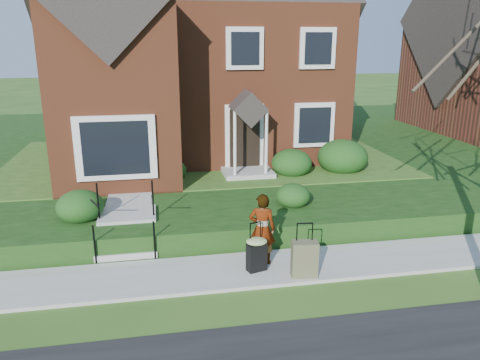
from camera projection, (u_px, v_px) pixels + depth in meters
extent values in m
plane|color=#2D5119|center=(242.00, 272.00, 10.18)|extent=(120.00, 120.00, 0.00)
cube|color=#9E9B93|center=(242.00, 270.00, 10.17)|extent=(60.00, 1.60, 0.08)
cube|color=#14340E|center=(285.00, 146.00, 21.06)|extent=(44.00, 20.00, 0.60)
cube|color=#9E9B93|center=(132.00, 184.00, 14.28)|extent=(1.20, 6.00, 0.06)
cube|color=brown|center=(196.00, 81.00, 18.67)|extent=(10.00, 8.00, 5.40)
cube|color=brown|center=(115.00, 95.00, 13.66)|extent=(3.60, 2.40, 5.40)
cube|color=silver|center=(116.00, 147.00, 12.94)|extent=(2.20, 0.30, 1.80)
cube|color=black|center=(245.00, 141.00, 15.52)|extent=(1.00, 0.12, 2.10)
cube|color=black|center=(314.00, 125.00, 15.81)|extent=(1.40, 0.10, 1.50)
cube|color=#9E9B93|center=(126.00, 255.00, 10.65)|extent=(1.40, 0.30, 0.15)
cube|color=#9E9B93|center=(127.00, 243.00, 10.89)|extent=(1.40, 0.30, 0.15)
cube|color=#9E9B93|center=(127.00, 232.00, 11.13)|extent=(1.40, 0.30, 0.15)
cube|color=#9E9B93|center=(127.00, 222.00, 11.37)|extent=(1.40, 0.30, 0.15)
cube|color=#9E9B93|center=(128.00, 214.00, 11.89)|extent=(1.40, 0.80, 0.15)
cylinder|color=black|center=(95.00, 244.00, 10.29)|extent=(0.04, 0.04, 0.90)
cylinder|color=black|center=(98.00, 201.00, 11.25)|extent=(0.04, 0.04, 0.90)
cylinder|color=black|center=(154.00, 240.00, 10.51)|extent=(0.04, 0.04, 0.90)
cylinder|color=black|center=(153.00, 198.00, 11.47)|extent=(0.04, 0.04, 0.90)
ellipsoid|color=#173710|center=(79.00, 171.00, 14.20)|extent=(1.28, 1.28, 0.90)
ellipsoid|color=#173710|center=(172.00, 168.00, 14.91)|extent=(0.95, 0.95, 0.66)
ellipsoid|color=#173710|center=(292.00, 160.00, 15.35)|extent=(1.33, 1.33, 0.93)
ellipsoid|color=#173710|center=(343.00, 153.00, 15.75)|extent=(1.69, 1.69, 1.18)
ellipsoid|color=#173710|center=(80.00, 203.00, 11.49)|extent=(1.15, 1.15, 0.80)
ellipsoid|color=#173710|center=(293.00, 193.00, 12.48)|extent=(0.93, 0.93, 0.65)
imported|color=#999999|center=(262.00, 229.00, 10.23)|extent=(0.68, 0.55, 1.61)
cube|color=black|center=(257.00, 257.00, 10.00)|extent=(0.46, 0.33, 0.62)
cylinder|color=black|center=(257.00, 224.00, 9.78)|extent=(0.24, 0.10, 0.03)
cylinder|color=black|center=(251.00, 234.00, 9.83)|extent=(0.02, 0.02, 0.46)
cylinder|color=black|center=(263.00, 233.00, 9.87)|extent=(0.02, 0.02, 0.46)
cylinder|color=black|center=(250.00, 269.00, 10.06)|extent=(0.06, 0.07, 0.06)
cylinder|color=black|center=(263.00, 268.00, 10.11)|extent=(0.06, 0.07, 0.06)
ellipsoid|color=#93AD62|center=(257.00, 241.00, 9.89)|extent=(0.54, 0.48, 0.14)
cube|color=brown|center=(304.00, 259.00, 9.74)|extent=(0.57, 0.36, 0.77)
cylinder|color=black|center=(306.00, 225.00, 9.52)|extent=(0.32, 0.07, 0.03)
cylinder|color=black|center=(298.00, 234.00, 9.55)|extent=(0.02, 0.02, 0.38)
cylinder|color=black|center=(313.00, 233.00, 9.60)|extent=(0.02, 0.02, 0.38)
cylinder|color=black|center=(295.00, 275.00, 9.81)|extent=(0.05, 0.06, 0.06)
cylinder|color=black|center=(312.00, 274.00, 9.87)|extent=(0.05, 0.06, 0.06)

